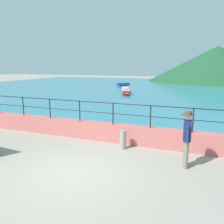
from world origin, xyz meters
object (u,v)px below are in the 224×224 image
object	(u,v)px
person_walking	(187,137)
boat_0	(123,84)
boat_2	(126,92)
bollard	(123,140)

from	to	relation	value
person_walking	boat_0	distance (m)	28.46
boat_2	person_walking	bearing A→B (deg)	-65.69
boat_0	person_walking	bearing A→B (deg)	-67.13
boat_0	boat_2	distance (m)	10.86
person_walking	boat_2	xyz separation A→B (m)	(-7.25, 16.04, -0.65)
person_walking	boat_0	world-z (taller)	person_walking
bollard	boat_2	bearing A→B (deg)	108.01
boat_2	bollard	bearing A→B (deg)	-71.99
boat_0	boat_2	size ratio (longest dim) A/B	0.92
boat_0	bollard	bearing A→B (deg)	-70.97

